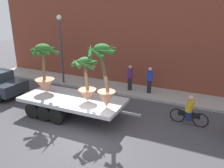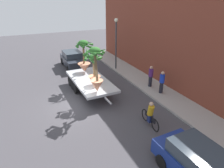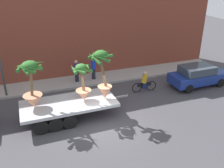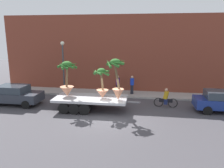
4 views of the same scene
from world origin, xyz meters
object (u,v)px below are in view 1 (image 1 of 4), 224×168
object	(u,v)px
flatbed_trailer	(69,101)
cyclist	(189,112)
potted_palm_middle	(44,70)
potted_palm_front	(86,81)
street_lamp	(61,41)
pedestrian_near_gate	(130,77)
pedestrian_far_left	(150,80)
potted_palm_rear	(104,76)

from	to	relation	value
flatbed_trailer	cyclist	bearing A→B (deg)	15.43
flatbed_trailer	potted_palm_middle	size ratio (longest dim) A/B	2.41
potted_palm_front	street_lamp	world-z (taller)	street_lamp
flatbed_trailer	potted_palm_front	size ratio (longest dim) A/B	2.89
potted_palm_front	pedestrian_near_gate	bearing A→B (deg)	83.11
pedestrian_far_left	potted_palm_middle	bearing A→B (deg)	-136.10
potted_palm_rear	street_lamp	bearing A→B (deg)	143.33
flatbed_trailer	potted_palm_rear	world-z (taller)	potted_palm_rear
potted_palm_front	pedestrian_near_gate	xyz separation A→B (m)	(0.55, 4.53, -0.97)
flatbed_trailer	pedestrian_far_left	world-z (taller)	pedestrian_far_left
pedestrian_near_gate	pedestrian_far_left	size ratio (longest dim) A/B	1.00
potted_palm_middle	cyclist	size ratio (longest dim) A/B	1.45
potted_palm_rear	cyclist	size ratio (longest dim) A/B	1.61
potted_palm_front	street_lamp	distance (m)	6.06
street_lamp	cyclist	bearing A→B (deg)	-14.06
potted_palm_front	street_lamp	size ratio (longest dim) A/B	0.46
cyclist	street_lamp	distance (m)	9.86
pedestrian_near_gate	pedestrian_far_left	bearing A→B (deg)	2.42
potted_palm_rear	cyclist	bearing A→B (deg)	27.05
potted_palm_rear	potted_palm_middle	distance (m)	3.90
potted_palm_rear	potted_palm_middle	world-z (taller)	potted_palm_rear
potted_palm_rear	potted_palm_front	bearing A→B (deg)	167.05
potted_palm_front	street_lamp	xyz separation A→B (m)	(-4.47, 3.91, 1.22)
potted_palm_middle	pedestrian_near_gate	world-z (taller)	potted_palm_middle
pedestrian_near_gate	flatbed_trailer	bearing A→B (deg)	-110.08
potted_palm_front	potted_palm_rear	bearing A→B (deg)	-12.95
pedestrian_near_gate	pedestrian_far_left	world-z (taller)	same
street_lamp	potted_palm_middle	bearing A→B (deg)	-65.26
flatbed_trailer	street_lamp	world-z (taller)	street_lamp
potted_palm_rear	potted_palm_front	xyz separation A→B (m)	(-1.13, 0.26, -0.48)
pedestrian_near_gate	street_lamp	bearing A→B (deg)	-172.89
potted_palm_front	pedestrian_far_left	world-z (taller)	potted_palm_front
flatbed_trailer	potted_palm_middle	distance (m)	2.18
flatbed_trailer	pedestrian_near_gate	distance (m)	4.86
flatbed_trailer	cyclist	world-z (taller)	cyclist
potted_palm_rear	pedestrian_near_gate	xyz separation A→B (m)	(-0.58, 4.79, -1.45)
pedestrian_near_gate	potted_palm_front	bearing A→B (deg)	-96.89
cyclist	street_lamp	xyz separation A→B (m)	(-9.23, 2.31, 2.56)
cyclist	pedestrian_near_gate	world-z (taller)	pedestrian_near_gate
flatbed_trailer	street_lamp	bearing A→B (deg)	130.42
pedestrian_near_gate	street_lamp	distance (m)	5.51
potted_palm_front	cyclist	distance (m)	5.20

